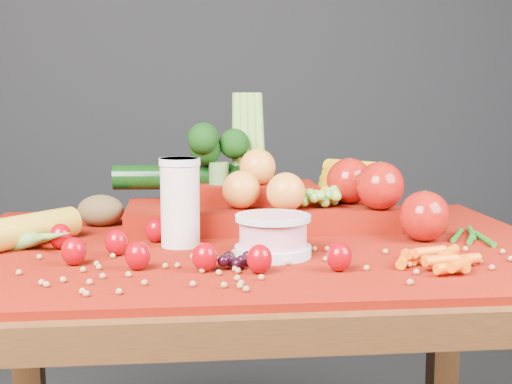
{
  "coord_description": "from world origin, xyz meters",
  "views": [
    {
      "loc": [
        -0.13,
        -1.24,
        1.03
      ],
      "look_at": [
        0.0,
        0.02,
        0.85
      ],
      "focal_mm": 50.0,
      "sensor_mm": 36.0,
      "label": 1
    }
  ],
  "objects": [
    {
      "name": "table",
      "position": [
        0.0,
        0.0,
        0.66
      ],
      "size": [
        1.1,
        0.8,
        0.75
      ],
      "color": "#361C0C",
      "rests_on": "ground"
    },
    {
      "name": "red_cloth",
      "position": [
        0.0,
        0.0,
        0.76
      ],
      "size": [
        1.05,
        0.75,
        0.01
      ],
      "primitive_type": "cube",
      "color": "#741003",
      "rests_on": "table"
    },
    {
      "name": "milk_glass",
      "position": [
        -0.14,
        -0.02,
        0.84
      ],
      "size": [
        0.07,
        0.07,
        0.15
      ],
      "rotation": [
        0.0,
        0.0,
        -0.22
      ],
      "color": "beige",
      "rests_on": "red_cloth"
    },
    {
      "name": "yogurt_bowl",
      "position": [
        0.01,
        -0.11,
        0.8
      ],
      "size": [
        0.13,
        0.13,
        0.07
      ],
      "rotation": [
        0.0,
        0.0,
        -0.35
      ],
      "color": "silver",
      "rests_on": "red_cloth"
    },
    {
      "name": "strawberry_scatter",
      "position": [
        -0.16,
        -0.13,
        0.79
      ],
      "size": [
        0.48,
        0.28,
        0.05
      ],
      "color": "#970011",
      "rests_on": "red_cloth"
    },
    {
      "name": "dark_grape_cluster",
      "position": [
        -0.05,
        -0.18,
        0.78
      ],
      "size": [
        0.06,
        0.05,
        0.03
      ],
      "primitive_type": null,
      "color": "black",
      "rests_on": "red_cloth"
    },
    {
      "name": "soybean_scatter",
      "position": [
        0.0,
        -0.2,
        0.77
      ],
      "size": [
        0.84,
        0.24,
        0.01
      ],
      "primitive_type": null,
      "color": "#9B7243",
      "rests_on": "red_cloth"
    },
    {
      "name": "corn_ear",
      "position": [
        -0.38,
        -0.01,
        0.78
      ],
      "size": [
        0.25,
        0.26,
        0.06
      ],
      "rotation": [
        0.0,
        0.0,
        0.87
      ],
      "color": "gold",
      "rests_on": "red_cloth"
    },
    {
      "name": "potato",
      "position": [
        -0.3,
        0.19,
        0.79
      ],
      "size": [
        0.09,
        0.07,
        0.06
      ],
      "primitive_type": "ellipsoid",
      "color": "#503F22",
      "rests_on": "red_cloth"
    },
    {
      "name": "baby_carrot_pile",
      "position": [
        0.25,
        -0.22,
        0.78
      ],
      "size": [
        0.17,
        0.17,
        0.03
      ],
      "primitive_type": null,
      "color": "#EA5708",
      "rests_on": "red_cloth"
    },
    {
      "name": "green_bean_pile",
      "position": [
        0.39,
        -0.01,
        0.77
      ],
      "size": [
        0.14,
        0.12,
        0.01
      ],
      "primitive_type": null,
      "color": "#196316",
      "rests_on": "red_cloth"
    },
    {
      "name": "produce_mound",
      "position": [
        0.06,
        0.15,
        0.82
      ],
      "size": [
        0.62,
        0.37,
        0.27
      ],
      "color": "#741003",
      "rests_on": "red_cloth"
    }
  ]
}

